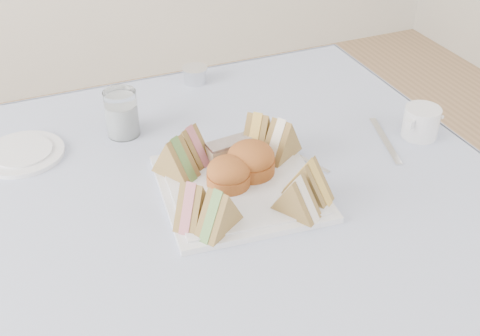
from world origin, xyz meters
name	(u,v)px	position (x,y,z in m)	size (l,w,h in m)	color
table	(234,328)	(0.00, 0.00, 0.37)	(0.90, 0.90, 0.74)	brown
tablecloth	(233,193)	(0.00, 0.00, 0.74)	(1.02, 1.02, 0.01)	#B1BFF3
serving_plate	(240,188)	(0.01, 0.00, 0.75)	(0.28, 0.28, 0.01)	silver
sandwich_fl_a	(192,201)	(-0.10, -0.06, 0.80)	(0.09, 0.04, 0.08)	brown
sandwich_fl_b	(219,209)	(-0.06, -0.10, 0.80)	(0.09, 0.04, 0.08)	brown
sandwich_fr_a	(308,179)	(0.11, -0.08, 0.80)	(0.09, 0.04, 0.08)	brown
sandwich_fr_b	(297,195)	(0.07, -0.11, 0.80)	(0.08, 0.04, 0.07)	brown
sandwich_bl_a	(175,156)	(-0.08, 0.08, 0.80)	(0.09, 0.04, 0.08)	brown
sandwich_bl_b	(190,144)	(-0.04, 0.11, 0.80)	(0.09, 0.04, 0.08)	brown
sandwich_br_a	(281,138)	(0.12, 0.06, 0.80)	(0.09, 0.04, 0.08)	brown
sandwich_br_b	(258,131)	(0.09, 0.10, 0.80)	(0.09, 0.04, 0.08)	brown
scone_left	(228,173)	(-0.01, 0.01, 0.79)	(0.08, 0.08, 0.05)	#9F6234
scone_right	(251,160)	(0.05, 0.03, 0.79)	(0.09, 0.09, 0.06)	#9F6234
pastry_slice	(229,150)	(0.03, 0.09, 0.78)	(0.09, 0.04, 0.04)	beige
side_plate	(23,154)	(-0.34, 0.27, 0.75)	(0.16, 0.16, 0.01)	silver
water_glass	(122,113)	(-0.14, 0.28, 0.80)	(0.07, 0.07, 0.10)	white
tea_strainer	(195,76)	(0.08, 0.44, 0.76)	(0.06, 0.06, 0.03)	silver
knife	(385,141)	(0.36, 0.04, 0.75)	(0.01, 0.18, 0.00)	silver
fork	(297,156)	(0.16, 0.06, 0.75)	(0.01, 0.16, 0.00)	silver
creamer_jug	(421,122)	(0.43, 0.03, 0.78)	(0.07, 0.07, 0.07)	silver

